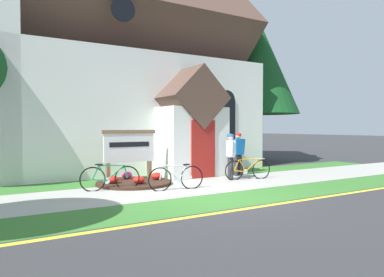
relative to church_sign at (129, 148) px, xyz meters
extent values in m
plane|color=#333335|center=(1.12, 0.49, -1.15)|extent=(140.00, 140.00, 0.00)
cube|color=#A8A59E|center=(0.27, -1.75, -1.15)|extent=(32.00, 2.74, 0.01)
cube|color=#38722D|center=(0.27, -3.96, -1.15)|extent=(32.00, 1.68, 0.01)
cube|color=#38722D|center=(0.27, 0.45, -1.15)|extent=(24.00, 1.66, 0.01)
cube|color=yellow|center=(0.27, -4.95, -1.15)|extent=(28.00, 0.16, 0.01)
cube|color=white|center=(0.27, 5.74, 1.24)|extent=(13.47, 8.91, 4.78)
cube|color=brown|center=(0.27, 5.74, 5.52)|extent=(13.97, 9.07, 9.07)
cube|color=white|center=(2.70, 0.49, 0.15)|extent=(2.40, 1.60, 2.60)
cube|color=brown|center=(2.70, 0.49, 1.80)|extent=(2.40, 1.80, 2.40)
cube|color=maroon|center=(2.70, -0.33, -0.10)|extent=(1.00, 0.06, 2.10)
cube|color=black|center=(4.99, 1.26, 0.95)|extent=(0.76, 0.06, 1.90)
cone|color=black|center=(4.99, 1.26, 1.90)|extent=(0.80, 0.06, 0.80)
cylinder|color=black|center=(0.27, 1.26, 4.95)|extent=(0.90, 0.06, 0.90)
cube|color=#7F6047|center=(-0.73, -0.01, -0.81)|extent=(0.12, 0.12, 0.69)
cube|color=#7F6047|center=(0.73, 0.01, -0.81)|extent=(0.12, 0.12, 0.69)
cube|color=white|center=(0.00, 0.00, 0.01)|extent=(1.73, 0.10, 0.94)
cube|color=#7F6047|center=(0.00, 0.00, 0.54)|extent=(1.86, 0.15, 0.12)
cube|color=black|center=(0.00, -0.04, 0.12)|extent=(1.39, 0.03, 0.16)
cylinder|color=#382319|center=(0.00, -0.41, -1.10)|extent=(2.42, 2.42, 0.10)
ellipsoid|color=red|center=(0.79, -0.43, -0.93)|extent=(0.36, 0.36, 0.24)
ellipsoid|color=#CC338C|center=(0.02, 0.29, -0.93)|extent=(0.36, 0.36, 0.24)
ellipsoid|color=red|center=(-0.71, -0.45, -0.93)|extent=(0.36, 0.36, 0.24)
ellipsoid|color=red|center=(-0.05, -0.94, -0.93)|extent=(0.36, 0.36, 0.24)
torus|color=black|center=(3.32, -1.36, -0.82)|extent=(0.70, 0.18, 0.71)
torus|color=black|center=(4.36, -1.58, -0.82)|extent=(0.70, 0.18, 0.71)
cylinder|color=orange|center=(4.01, -1.50, -0.66)|extent=(0.57, 0.15, 0.44)
cylinder|color=orange|center=(3.89, -1.48, -0.44)|extent=(0.77, 0.20, 0.06)
cylinder|color=orange|center=(3.62, -1.42, -0.65)|extent=(0.27, 0.09, 0.46)
cylinder|color=orange|center=(3.53, -1.40, -0.84)|extent=(0.43, 0.12, 0.09)
cylinder|color=orange|center=(3.42, -1.38, -0.62)|extent=(0.23, 0.08, 0.41)
cylinder|color=orange|center=(4.32, -1.57, -0.64)|extent=(0.12, 0.06, 0.37)
ellipsoid|color=black|center=(3.51, -1.40, -0.39)|extent=(0.25, 0.13, 0.05)
cylinder|color=silver|center=(4.27, -1.56, -0.43)|extent=(0.44, 0.12, 0.03)
cylinder|color=silver|center=(3.74, -1.45, -0.87)|extent=(0.18, 0.06, 0.18)
torus|color=black|center=(1.17, -2.09, -0.82)|extent=(0.71, 0.13, 0.71)
torus|color=black|center=(0.18, -1.95, -0.82)|extent=(0.71, 0.13, 0.71)
cylinder|color=#B7B7BC|center=(0.51, -2.00, -0.65)|extent=(0.54, 0.11, 0.46)
cylinder|color=#B7B7BC|center=(0.62, -2.01, -0.44)|extent=(0.74, 0.14, 0.05)
cylinder|color=#B7B7BC|center=(0.88, -2.05, -0.66)|extent=(0.25, 0.07, 0.44)
cylinder|color=#B7B7BC|center=(0.97, -2.06, -0.84)|extent=(0.41, 0.09, 0.09)
cylinder|color=#B7B7BC|center=(1.08, -2.08, -0.63)|extent=(0.22, 0.06, 0.39)
cylinder|color=#B7B7BC|center=(0.22, -1.96, -0.62)|extent=(0.12, 0.05, 0.39)
ellipsoid|color=black|center=(0.99, -2.07, -0.42)|extent=(0.25, 0.11, 0.05)
cylinder|color=silver|center=(0.26, -1.96, -0.41)|extent=(0.44, 0.09, 0.03)
cylinder|color=silver|center=(0.77, -2.04, -0.87)|extent=(0.18, 0.04, 0.18)
torus|color=black|center=(-1.49, -0.99, -0.81)|extent=(0.72, 0.22, 0.73)
torus|color=black|center=(-0.54, -1.24, -0.81)|extent=(0.72, 0.22, 0.73)
cylinder|color=#19723F|center=(-0.87, -1.16, -0.64)|extent=(0.53, 0.17, 0.47)
cylinder|color=#19723F|center=(-0.97, -1.13, -0.42)|extent=(0.71, 0.22, 0.04)
cylinder|color=#19723F|center=(-1.22, -1.06, -0.64)|extent=(0.25, 0.10, 0.46)
cylinder|color=#19723F|center=(-1.30, -1.04, -0.83)|extent=(0.39, 0.13, 0.09)
cylinder|color=#19723F|center=(-1.41, -1.02, -0.61)|extent=(0.21, 0.09, 0.41)
cylinder|color=#19723F|center=(-0.58, -1.23, -0.61)|extent=(0.12, 0.06, 0.40)
ellipsoid|color=black|center=(-1.32, -1.04, -0.38)|extent=(0.25, 0.14, 0.05)
cylinder|color=silver|center=(-0.62, -1.22, -0.40)|extent=(0.43, 0.14, 0.03)
cylinder|color=silver|center=(-1.11, -1.09, -0.86)|extent=(0.18, 0.06, 0.18)
cylinder|color=#2D2D33|center=(3.30, -1.20, -0.75)|extent=(0.15, 0.15, 0.80)
cylinder|color=#2D2D33|center=(3.35, -1.07, -0.75)|extent=(0.15, 0.15, 0.80)
cube|color=silver|center=(3.33, -1.14, -0.06)|extent=(0.34, 0.49, 0.58)
sphere|color=beige|center=(3.33, -1.14, 0.33)|extent=(0.21, 0.21, 0.21)
ellipsoid|color=#1E59B2|center=(3.33, -1.14, 0.39)|extent=(0.32, 0.29, 0.14)
cylinder|color=silver|center=(3.20, -1.38, -0.03)|extent=(0.09, 0.12, 0.53)
cylinder|color=silver|center=(3.45, -0.89, -0.03)|extent=(0.09, 0.16, 0.53)
cylinder|color=#2D2D33|center=(4.05, -0.54, -0.75)|extent=(0.15, 0.15, 0.81)
cylinder|color=#2D2D33|center=(4.25, -0.50, -0.75)|extent=(0.15, 0.15, 0.81)
cube|color=blue|center=(4.15, -0.52, -0.05)|extent=(0.49, 0.29, 0.59)
sphere|color=tan|center=(4.15, -0.52, 0.35)|extent=(0.21, 0.21, 0.21)
ellipsoid|color=red|center=(4.15, -0.52, 0.41)|extent=(0.27, 0.30, 0.15)
cylinder|color=blue|center=(3.87, -0.54, -0.02)|extent=(0.09, 0.16, 0.54)
cylinder|color=blue|center=(4.43, -0.51, -0.02)|extent=(0.09, 0.16, 0.54)
cylinder|color=#3D2D1E|center=(8.63, 3.36, 0.12)|extent=(0.39, 0.39, 2.56)
cone|color=#14471E|center=(8.63, 3.36, 3.86)|extent=(4.22, 4.22, 4.91)
camera|label=1|loc=(-4.28, -11.18, 0.69)|focal=33.38mm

